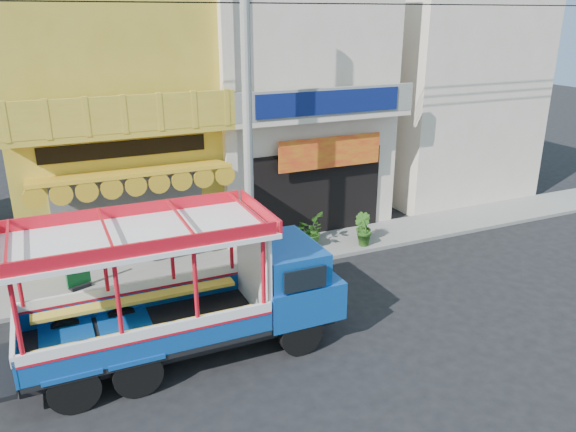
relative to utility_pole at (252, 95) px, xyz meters
The scene contains 12 objects.
ground 6.08m from the utility_pole, 75.53° to the right, with size 90.00×90.00×0.00m, color black.
sidewalk 5.09m from the utility_pole, 39.41° to the left, with size 30.00×2.00×0.12m, color slate.
shophouse_left 5.70m from the utility_pole, 124.03° to the left, with size 6.00×7.50×8.24m.
shophouse_right 5.54m from the utility_pole, 58.56° to the left, with size 6.00×6.75×8.24m.
party_pilaster 1.87m from the utility_pole, 95.46° to the left, with size 0.35×0.30×8.00m, color beige.
filler_building_right 10.98m from the utility_pole, 25.50° to the left, with size 6.00×6.00×7.60m, color beige.
utility_pole is the anchor object (origin of this frame).
songthaew_truck 5.51m from the utility_pole, 125.88° to the right, with size 6.98×2.39×3.25m.
green_sign 6.62m from the utility_pole, behind, with size 0.62×0.46×0.98m.
potted_plant_a 4.90m from the utility_pole, 17.88° to the left, with size 0.96×0.83×1.07m, color #265117.
potted_plant_b 5.73m from the utility_pole, ahead, with size 0.57×0.46×1.04m, color #265117.
potted_plant_c 6.01m from the utility_pole, ahead, with size 0.48×0.48×0.86m, color #265117.
Camera 1 is at (-6.13, -10.66, 7.03)m, focal length 35.00 mm.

